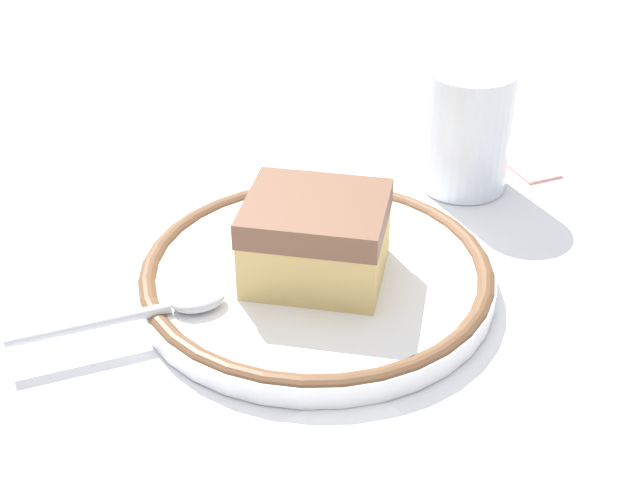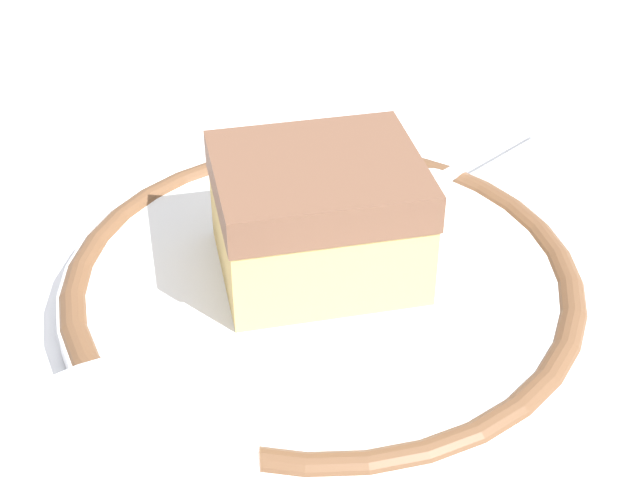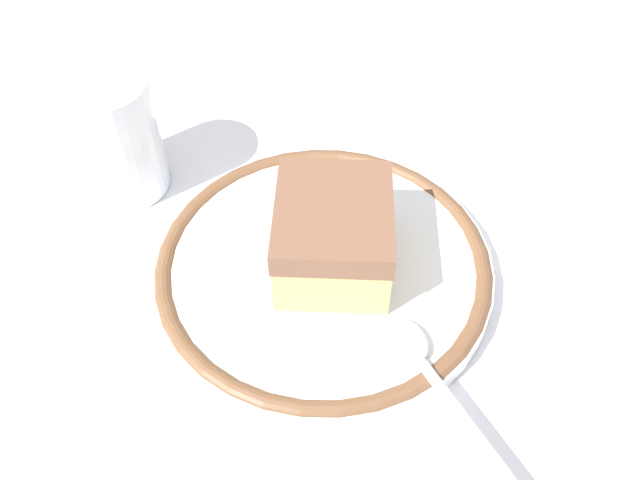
{
  "view_description": "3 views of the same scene",
  "coord_description": "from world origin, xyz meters",
  "px_view_note": "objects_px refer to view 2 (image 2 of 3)",
  "views": [
    {
      "loc": [
        0.46,
        0.03,
        0.34
      ],
      "look_at": [
        -0.0,
        0.0,
        0.04
      ],
      "focal_mm": 51.21,
      "sensor_mm": 36.0,
      "label": 1
    },
    {
      "loc": [
        -0.3,
        0.11,
        0.26
      ],
      "look_at": [
        -0.0,
        0.0,
        0.04
      ],
      "focal_mm": 52.57,
      "sensor_mm": 36.0,
      "label": 2
    },
    {
      "loc": [
        -0.02,
        -0.27,
        0.35
      ],
      "look_at": [
        -0.0,
        0.0,
        0.04
      ],
      "focal_mm": 37.1,
      "sensor_mm": 36.0,
      "label": 3
    }
  ],
  "objects_px": {
    "spoon": "(453,171)",
    "napkin": "(203,127)",
    "cake_slice": "(307,218)",
    "plate": "(320,288)"
  },
  "relations": [
    {
      "from": "spoon",
      "to": "napkin",
      "type": "height_order",
      "value": "spoon"
    },
    {
      "from": "cake_slice",
      "to": "napkin",
      "type": "distance_m",
      "value": 0.17
    },
    {
      "from": "plate",
      "to": "napkin",
      "type": "xyz_separation_m",
      "value": [
        0.17,
        0.01,
        -0.01
      ]
    },
    {
      "from": "napkin",
      "to": "plate",
      "type": "bearing_deg",
      "value": -176.43
    },
    {
      "from": "plate",
      "to": "spoon",
      "type": "height_order",
      "value": "spoon"
    },
    {
      "from": "cake_slice",
      "to": "spoon",
      "type": "bearing_deg",
      "value": -63.01
    },
    {
      "from": "plate",
      "to": "spoon",
      "type": "relative_size",
      "value": 1.84
    },
    {
      "from": "plate",
      "to": "napkin",
      "type": "relative_size",
      "value": 1.61
    },
    {
      "from": "napkin",
      "to": "cake_slice",
      "type": "bearing_deg",
      "value": -177.31
    },
    {
      "from": "napkin",
      "to": "spoon",
      "type": "bearing_deg",
      "value": -139.59
    }
  ]
}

